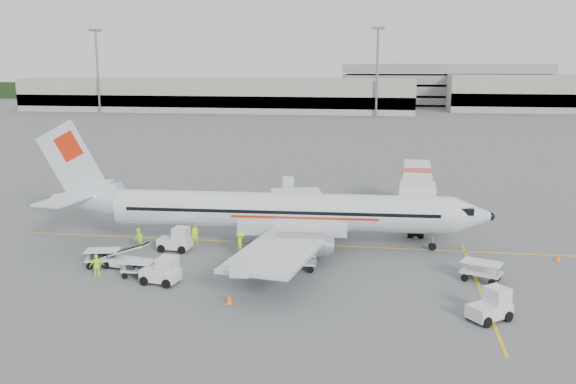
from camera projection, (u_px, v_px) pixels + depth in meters
The scene contains 25 objects.
ground at pixel (284, 244), 51.00m from camera, with size 360.00×360.00×0.00m, color #56595B.
stripe_lead at pixel (284, 244), 51.00m from camera, with size 44.00×0.20×0.01m, color yellow.
stripe_cross at pixel (479, 288), 41.17m from camera, with size 0.20×20.00×0.01m, color yellow.
terminal_west at pixel (217, 95), 181.84m from camera, with size 110.00×22.00×9.00m, color gray, non-canonical shape.
parking_garage at pixel (443, 83), 200.69m from camera, with size 62.00×24.00×14.00m, color slate, non-canonical shape.
treeline at pixel (365, 93), 219.74m from camera, with size 300.00×3.00×6.00m, color black, non-canonical shape.
mast_west at pixel (98, 72), 173.37m from camera, with size 3.20×1.20×22.00m, color slate, non-canonical shape.
mast_center at pixel (377, 73), 162.21m from camera, with size 3.20×1.20×22.00m, color slate, non-canonical shape.
aircraft at pixel (282, 186), 49.53m from camera, with size 34.48×27.03×9.51m, color silver, non-canonical shape.
jet_bridge at pixel (416, 195), 58.37m from camera, with size 3.28×17.48×4.59m, color silver, non-canonical shape.
belt_loader at pixel (126, 251), 44.86m from camera, with size 4.57×1.71×2.47m, color silver, non-canonical shape.
tug_fore at pixel (489, 305), 35.85m from camera, with size 2.40×1.37×1.85m, color silver, non-canonical shape.
tug_mid at pixel (160, 270), 41.78m from camera, with size 2.41×1.38×1.86m, color silver, non-canonical shape.
tug_aft at pixel (174, 239), 48.99m from camera, with size 2.41×1.38×1.86m, color silver, non-canonical shape.
cart_loaded_a at pixel (138, 269), 43.11m from camera, with size 2.10×1.24×1.09m, color silver, non-canonical shape.
cart_loaded_b at pixel (103, 258), 45.33m from camera, with size 2.36×1.39×1.23m, color silver, non-canonical shape.
cart_empty_a at pixel (299, 262), 44.55m from camera, with size 2.33×1.38×1.22m, color silver, non-canonical shape.
cart_empty_b at pixel (481, 271), 42.30m from camera, with size 2.55×1.51×1.33m, color silver, non-canonical shape.
cone_nose at pixel (558, 257), 46.60m from camera, with size 0.39×0.39×0.64m, color orange.
cone_port at pixel (307, 190), 70.11m from camera, with size 0.41×0.41×0.67m, color orange.
cone_stbd at pixel (229, 299), 38.44m from camera, with size 0.39×0.39×0.64m, color orange.
crew_a at pixel (195, 235), 50.39m from camera, with size 0.64×0.42×1.76m, color #BFFD1A.
crew_b at pixel (139, 238), 49.62m from camera, with size 0.77×0.60×1.59m, color #BFFD1A.
crew_c at pixel (241, 244), 47.64m from camera, with size 1.21×0.70×1.88m, color #BFFD1A.
crew_d at pixel (97, 266), 42.94m from camera, with size 0.95×0.40×1.62m, color #BFFD1A.
Camera 1 is at (7.76, -48.48, 14.41)m, focal length 40.00 mm.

